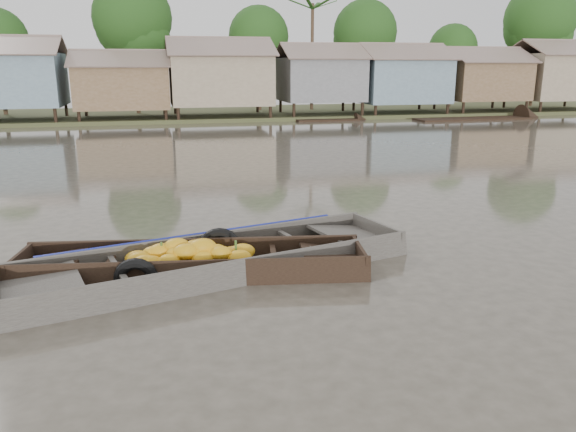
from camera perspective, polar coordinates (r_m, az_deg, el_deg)
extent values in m
plane|color=#453F35|center=(9.97, -1.26, -6.08)|extent=(120.00, 120.00, 0.00)
cube|color=#384723|center=(42.29, -10.78, 9.98)|extent=(120.00, 12.00, 0.50)
cube|color=slate|center=(39.55, -26.44, 12.29)|extent=(6.20, 5.20, 3.20)
cube|color=brown|center=(40.92, -26.35, 15.23)|extent=(6.60, 3.02, 1.28)
cube|color=brown|center=(38.67, -16.44, 12.45)|extent=(5.80, 4.60, 2.70)
cube|color=brown|center=(37.40, -16.74, 15.12)|extent=(6.20, 2.67, 1.14)
cube|color=brown|center=(39.88, -16.55, 15.10)|extent=(6.20, 2.67, 1.14)
cube|color=gray|center=(38.86, -6.93, 13.61)|extent=(6.50, 5.30, 3.30)
cube|color=brown|center=(37.44, -6.77, 16.78)|extent=(6.90, 3.08, 1.31)
cube|color=brown|center=(40.29, -7.27, 16.64)|extent=(6.90, 3.08, 1.31)
cube|color=slate|center=(40.26, 3.31, 13.67)|extent=(5.40, 4.70, 2.90)
cube|color=brown|center=(39.04, 3.90, 16.41)|extent=(5.80, 2.73, 1.17)
cube|color=brown|center=(41.48, 2.83, 16.35)|extent=(5.80, 2.73, 1.17)
cube|color=slate|center=(42.36, 11.33, 13.35)|extent=(6.00, 5.00, 3.10)
cube|color=brown|center=(41.13, 12.28, 16.05)|extent=(6.40, 2.90, 1.24)
cube|color=brown|center=(43.59, 10.72, 16.05)|extent=(6.40, 2.90, 1.24)
cube|color=brown|center=(45.42, 19.01, 12.88)|extent=(5.70, 4.90, 2.80)
cube|color=brown|center=(44.29, 20.15, 15.14)|extent=(6.10, 2.85, 1.21)
cube|color=brown|center=(46.54, 18.33, 15.25)|extent=(6.10, 2.85, 1.21)
cube|color=gray|center=(49.15, 25.64, 12.64)|extent=(6.30, 5.10, 3.40)
cube|color=brown|center=(48.08, 26.98, 15.04)|extent=(6.70, 2.96, 1.26)
cube|color=brown|center=(50.25, 24.93, 15.20)|extent=(6.70, 2.96, 1.26)
cylinder|color=#473323|center=(44.27, -27.06, 12.03)|extent=(0.28, 0.28, 4.90)
cylinder|color=#473323|center=(42.11, -15.20, 14.00)|extent=(0.28, 0.28, 6.30)
sphere|color=#153C13|center=(42.23, -15.55, 18.88)|extent=(5.40, 5.40, 5.40)
cylinder|color=#473323|center=(43.83, -2.94, 13.83)|extent=(0.28, 0.28, 5.25)
sphere|color=#153C13|center=(43.86, -2.99, 17.75)|extent=(4.50, 4.50, 4.50)
cylinder|color=#473323|center=(45.01, 7.68, 13.97)|extent=(0.28, 0.28, 5.60)
sphere|color=#153C13|center=(45.07, 7.83, 18.04)|extent=(4.80, 4.80, 4.80)
cylinder|color=#473323|center=(49.31, 16.19, 13.00)|extent=(0.28, 0.28, 4.55)
sphere|color=#153C13|center=(49.30, 16.42, 16.02)|extent=(3.90, 3.90, 3.90)
cylinder|color=#473323|center=(52.23, 23.74, 13.59)|extent=(0.28, 0.28, 6.65)
sphere|color=#153C13|center=(52.35, 24.20, 17.73)|extent=(5.70, 5.70, 5.70)
cylinder|color=#473323|center=(44.23, 2.46, 15.63)|extent=(0.24, 0.24, 8.00)
cube|color=black|center=(10.29, -9.52, -6.08)|extent=(6.12, 2.07, 0.08)
cube|color=black|center=(10.82, -9.29, -3.63)|extent=(6.10, 1.11, 0.57)
cube|color=black|center=(9.60, -9.92, -6.13)|extent=(6.10, 1.11, 0.57)
cube|color=black|center=(10.36, 7.26, -4.40)|extent=(0.27, 1.33, 0.54)
cube|color=black|center=(10.25, 4.40, -4.14)|extent=(1.21, 1.30, 0.20)
cube|color=black|center=(10.91, -25.56, -4.81)|extent=(0.27, 1.33, 0.54)
cube|color=black|center=(10.71, -22.99, -4.49)|extent=(1.21, 1.30, 0.20)
cube|color=black|center=(10.40, -17.54, -4.26)|extent=(0.30, 1.28, 0.05)
cube|color=black|center=(10.13, -1.47, -4.05)|extent=(0.30, 1.28, 0.05)
ellipsoid|color=gold|center=(10.08, -11.01, -3.75)|extent=(0.50, 0.38, 0.28)
ellipsoid|color=gold|center=(10.02, -9.25, -3.79)|extent=(0.48, 0.37, 0.27)
ellipsoid|color=gold|center=(9.79, -3.70, -5.23)|extent=(0.45, 0.34, 0.25)
ellipsoid|color=gold|center=(9.95, -8.61, -4.20)|extent=(0.47, 0.36, 0.26)
ellipsoid|color=gold|center=(10.00, -14.20, -5.15)|extent=(0.53, 0.41, 0.30)
ellipsoid|color=gold|center=(10.06, -13.74, -4.69)|extent=(0.48, 0.37, 0.27)
ellipsoid|color=gold|center=(10.20, -9.42, -3.03)|extent=(0.41, 0.32, 0.23)
ellipsoid|color=gold|center=(10.19, -11.23, -3.02)|extent=(0.51, 0.39, 0.29)
ellipsoid|color=gold|center=(9.84, -9.17, -5.15)|extent=(0.44, 0.33, 0.24)
ellipsoid|color=gold|center=(10.48, -11.16, -3.23)|extent=(0.43, 0.33, 0.24)
ellipsoid|color=gold|center=(10.30, -15.22, -4.87)|extent=(0.42, 0.32, 0.23)
ellipsoid|color=gold|center=(10.34, -4.68, -3.62)|extent=(0.53, 0.40, 0.30)
ellipsoid|color=gold|center=(9.92, -6.85, -3.72)|extent=(0.42, 0.32, 0.24)
ellipsoid|color=gold|center=(10.45, -15.04, -4.15)|extent=(0.49, 0.38, 0.28)
ellipsoid|color=gold|center=(10.27, -9.88, -3.39)|extent=(0.51, 0.39, 0.29)
ellipsoid|color=gold|center=(10.30, -13.46, -3.69)|extent=(0.46, 0.35, 0.26)
ellipsoid|color=gold|center=(10.30, -10.95, -3.49)|extent=(0.47, 0.36, 0.27)
ellipsoid|color=gold|center=(10.26, -14.73, -4.35)|extent=(0.54, 0.41, 0.30)
ellipsoid|color=gold|center=(10.50, -7.92, -3.54)|extent=(0.46, 0.36, 0.26)
ellipsoid|color=gold|center=(10.43, -10.39, -3.54)|extent=(0.44, 0.34, 0.25)
ellipsoid|color=gold|center=(10.26, -12.71, -3.55)|extent=(0.54, 0.41, 0.30)
ellipsoid|color=gold|center=(9.92, -11.98, -4.44)|extent=(0.41, 0.32, 0.23)
ellipsoid|color=gold|center=(10.01, -15.22, -5.59)|extent=(0.43, 0.33, 0.24)
ellipsoid|color=gold|center=(10.36, -10.51, -3.43)|extent=(0.48, 0.37, 0.27)
ellipsoid|color=gold|center=(10.04, -7.43, -3.63)|extent=(0.49, 0.38, 0.28)
ellipsoid|color=gold|center=(10.09, -14.30, -4.70)|extent=(0.54, 0.41, 0.30)
ellipsoid|color=gold|center=(9.97, -4.99, -4.24)|extent=(0.50, 0.38, 0.28)
ellipsoid|color=gold|center=(10.53, -7.68, -3.54)|extent=(0.45, 0.34, 0.25)
ellipsoid|color=gold|center=(9.97, -10.32, -3.58)|extent=(0.51, 0.39, 0.29)
ellipsoid|color=gold|center=(10.42, -5.64, -3.78)|extent=(0.47, 0.36, 0.26)
ellipsoid|color=gold|center=(9.99, -13.90, -5.24)|extent=(0.52, 0.40, 0.29)
ellipsoid|color=gold|center=(10.05, -8.69, -3.13)|extent=(0.55, 0.42, 0.31)
cylinder|color=#3F6626|center=(10.17, -12.72, -3.16)|extent=(0.04, 0.04, 0.20)
cylinder|color=#3F6626|center=(10.09, -8.43, -3.10)|extent=(0.04, 0.04, 0.20)
cylinder|color=#3F6626|center=(10.06, -5.33, -3.04)|extent=(0.04, 0.04, 0.20)
torus|color=black|center=(10.87, -6.96, -3.33)|extent=(0.86, 0.32, 0.84)
torus|color=black|center=(9.64, -15.16, -6.22)|extent=(0.77, 0.31, 0.75)
cube|color=#3A3531|center=(10.32, -7.28, -5.92)|extent=(7.26, 3.28, 0.08)
cube|color=#3A3531|center=(11.01, -8.94, -3.25)|extent=(7.06, 2.00, 0.58)
cube|color=#3A3531|center=(9.47, -5.44, -6.21)|extent=(7.06, 2.00, 0.58)
cube|color=#3A3531|center=(11.87, 8.89, -1.88)|extent=(0.51, 1.73, 0.55)
cube|color=#3A3531|center=(11.51, 6.44, -1.98)|extent=(1.58, 1.79, 0.23)
cube|color=#3A3531|center=(9.66, -23.92, -6.64)|extent=(1.58, 1.79, 0.23)
cube|color=#3A3531|center=(9.77, -16.72, -5.41)|extent=(0.53, 1.67, 0.05)
cube|color=#3A3531|center=(10.87, 1.05, -2.66)|extent=(0.53, 1.67, 0.05)
cube|color=#665E54|center=(10.30, -7.29, -5.71)|extent=(5.58, 2.72, 0.02)
cube|color=navy|center=(10.99, -9.09, -2.07)|extent=(5.69, 1.57, 0.14)
torus|color=olive|center=(11.07, 4.91, -4.02)|extent=(0.41, 0.41, 0.06)
torus|color=olive|center=(11.06, 4.91, -3.83)|extent=(0.33, 0.33, 0.06)
cube|color=black|center=(40.52, 18.27, 9.20)|extent=(8.26, 2.11, 0.35)
cube|color=black|center=(37.70, 4.06, 9.53)|extent=(4.25, 0.99, 0.35)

